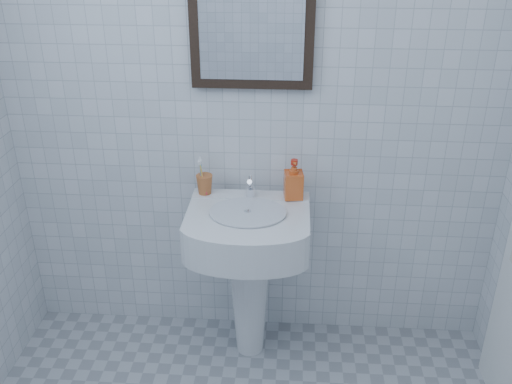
{
  "coord_description": "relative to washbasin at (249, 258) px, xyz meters",
  "views": [
    {
      "loc": [
        0.17,
        -1.13,
        1.91
      ],
      "look_at": [
        0.03,
        0.86,
        0.92
      ],
      "focal_mm": 40.0,
      "sensor_mm": 36.0,
      "label": 1
    }
  ],
  "objects": [
    {
      "name": "wall_back",
      "position": [
        0.01,
        0.22,
        0.72
      ],
      "size": [
        2.2,
        0.02,
        2.5
      ],
      "primitive_type": "cube",
      "color": "silver",
      "rests_on": "ground"
    },
    {
      "name": "wall_mirror",
      "position": [
        0.0,
        0.2,
        1.02
      ],
      "size": [
        0.5,
        0.04,
        0.62
      ],
      "color": "black",
      "rests_on": "wall_back"
    },
    {
      "name": "soap_dispenser",
      "position": [
        0.19,
        0.11,
        0.34
      ],
      "size": [
        0.09,
        0.09,
        0.18
      ],
      "primitive_type": "imported",
      "rotation": [
        0.0,
        0.0,
        0.12
      ],
      "color": "red",
      "rests_on": "washbasin"
    },
    {
      "name": "faucet",
      "position": [
        -0.0,
        0.09,
        0.29
      ],
      "size": [
        0.04,
        0.09,
        0.1
      ],
      "color": "white",
      "rests_on": "washbasin"
    },
    {
      "name": "toothbrush_cup",
      "position": [
        -0.2,
        0.12,
        0.3
      ],
      "size": [
        0.08,
        0.08,
        0.09
      ],
      "primitive_type": null,
      "rotation": [
        0.0,
        0.0,
        -0.17
      ],
      "color": "#B45D2C",
      "rests_on": "washbasin"
    },
    {
      "name": "washbasin",
      "position": [
        0.0,
        0.0,
        0.0
      ],
      "size": [
        0.51,
        0.38,
        0.79
      ],
      "color": "silver",
      "rests_on": "ground"
    }
  ]
}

